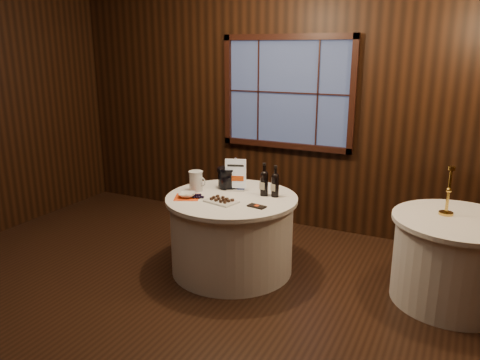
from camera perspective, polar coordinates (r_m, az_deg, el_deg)
The scene contains 15 objects.
ground at distance 4.07m, azimuth -7.67°, elevation -16.33°, with size 6.00×6.00×0.00m, color black.
back_wall at distance 5.71m, azimuth 5.84°, elevation 9.51°, with size 6.00×0.10×3.00m.
main_table at distance 4.66m, azimuth -1.00°, elevation -6.52°, with size 1.28×1.28×0.77m.
side_table at distance 4.50m, azimuth 24.56°, elevation -8.88°, with size 1.08×1.08×0.77m.
sign_stand at distance 4.70m, azimuth -0.56°, elevation 0.08°, with size 0.20×0.15×0.34m.
port_bottle_left at distance 4.54m, azimuth 2.96°, elevation -0.18°, with size 0.08×0.08×0.32m.
port_bottle_right at distance 4.51m, azimuth 4.31°, elevation -0.41°, with size 0.07×0.08×0.31m.
ice_bucket at distance 4.78m, azimuth -1.51°, elevation 0.31°, with size 0.21×0.21×0.22m.
chocolate_plate at distance 4.36m, azimuth -2.30°, elevation -2.52°, with size 0.33×0.26×0.04m.
chocolate_box at distance 4.24m, azimuth 2.06°, elevation -3.22°, with size 0.17×0.08×0.01m, color black.
grape_bunch at distance 4.48m, azimuth -5.23°, elevation -2.04°, with size 0.18×0.11×0.04m.
glass_pitcher at distance 4.70m, azimuth -5.38°, elevation -0.12°, with size 0.19×0.14×0.21m.
orange_napkin at distance 4.54m, azimuth -6.46°, elevation -2.09°, with size 0.23×0.23×0.00m, color #DD4012.
cracker_bowl at distance 4.53m, azimuth -6.47°, elevation -1.82°, with size 0.16×0.16×0.04m, color silver.
brass_candlestick at distance 4.38m, azimuth 24.01°, elevation -1.95°, with size 0.12×0.12×0.43m.
Camera 1 is at (1.98, -2.84, 2.15)m, focal length 35.00 mm.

